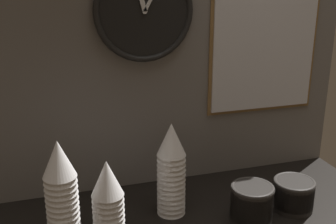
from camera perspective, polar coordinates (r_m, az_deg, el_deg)
wall_tiled_back at (r=1.40m, az=-5.86°, el=9.82°), size 1.60×0.03×1.05m
cup_stack_center at (r=1.20m, az=-8.12°, el=-12.03°), size 0.09×0.09×0.25m
cup_stack_center_left at (r=1.19m, az=-14.20°, el=-10.89°), size 0.09×0.09×0.32m
cup_stack_center_right at (r=1.32m, az=0.44°, el=-7.77°), size 0.09×0.09×0.30m
bowl_stack_right at (r=1.34m, az=11.27°, el=-11.93°), size 0.13×0.13×0.12m
bowl_stack_far_right at (r=1.44m, az=16.63°, el=-10.59°), size 0.13×0.13×0.10m
wall_clock at (r=1.37m, az=-3.26°, el=13.49°), size 0.33×0.03×0.33m
menu_board at (r=1.56m, az=13.01°, el=9.84°), size 0.42×0.01×0.55m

